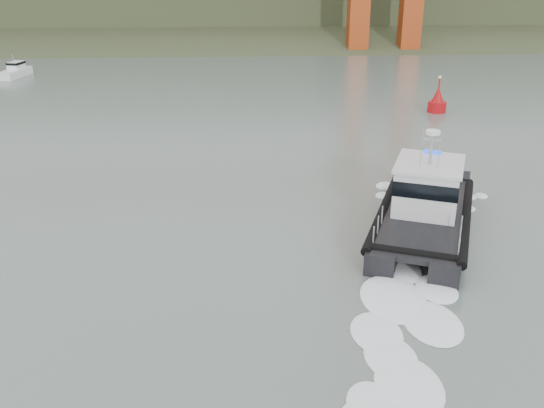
% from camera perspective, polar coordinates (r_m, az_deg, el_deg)
% --- Properties ---
extents(ground, '(400.00, 400.00, 0.00)m').
position_cam_1_polar(ground, '(24.01, -2.21, -13.28)').
color(ground, '#52625C').
rests_on(ground, ground).
extents(patrol_boat, '(8.43, 12.72, 5.81)m').
position_cam_1_polar(patrol_boat, '(33.73, 14.22, -0.12)').
color(patrol_boat, black).
rests_on(patrol_boat, ground).
extents(motorboat, '(2.78, 5.40, 2.83)m').
position_cam_1_polar(motorboat, '(82.16, -22.99, 11.44)').
color(motorboat, white).
rests_on(motorboat, ground).
extents(nav_buoy, '(1.75, 1.75, 3.65)m').
position_cam_1_polar(nav_buoy, '(60.49, 15.30, 9.25)').
color(nav_buoy, '#A80B0F').
rests_on(nav_buoy, ground).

